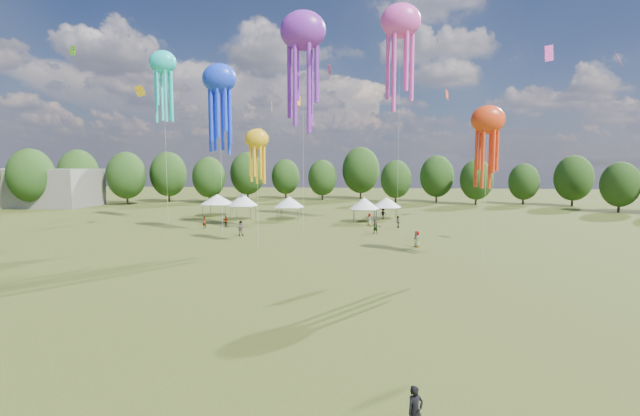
{
  "coord_description": "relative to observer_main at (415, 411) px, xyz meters",
  "views": [
    {
      "loc": [
        5.91,
        -17.11,
        9.25
      ],
      "look_at": [
        2.7,
        15.0,
        6.0
      ],
      "focal_mm": 25.09,
      "sensor_mm": 36.0,
      "label": 1
    }
  ],
  "objects": [
    {
      "name": "festival_tents",
      "position": [
        -14.29,
        58.3,
        2.12
      ],
      "size": [
        34.68,
        11.23,
        4.31
      ],
      "color": "#47474C",
      "rests_on": "ground"
    },
    {
      "name": "treeline",
      "position": [
        -11.56,
        64.98,
        5.68
      ],
      "size": [
        201.57,
        95.24,
        13.43
      ],
      "color": "#38281C",
      "rests_on": "ground"
    },
    {
      "name": "hangar",
      "position": [
        -79.7,
        74.46,
        3.13
      ],
      "size": [
        40.0,
        12.0,
        8.0
      ],
      "primitive_type": "cube",
      "color": "gray",
      "rests_on": "ground"
    },
    {
      "name": "observer_main",
      "position": [
        0.0,
        0.0,
        0.0
      ],
      "size": [
        0.76,
        0.69,
        1.73
      ],
      "primitive_type": "imported",
      "rotation": [
        0.0,
        0.0,
        0.56
      ],
      "color": "black",
      "rests_on": "ground"
    },
    {
      "name": "spectators_far",
      "position": [
        -2.47,
        48.21,
        0.01
      ],
      "size": [
        29.23,
        25.78,
        1.79
      ],
      "color": "gray",
      "rests_on": "ground"
    },
    {
      "name": "spectator_near",
      "position": [
        -17.48,
        40.39,
        0.1
      ],
      "size": [
        0.96,
        0.75,
        1.93
      ],
      "primitive_type": "imported",
      "rotation": [
        0.0,
        0.0,
        3.12
      ],
      "color": "gray",
      "rests_on": "ground"
    },
    {
      "name": "ground",
      "position": [
        -7.7,
        2.46,
        -0.87
      ],
      "size": [
        300.0,
        300.0,
        0.0
      ],
      "primitive_type": "plane",
      "color": "#384416",
      "rests_on": "ground"
    },
    {
      "name": "show_kites",
      "position": [
        -8.36,
        46.19,
        21.65
      ],
      "size": [
        45.31,
        29.0,
        32.51
      ],
      "color": "#1C3FFD",
      "rests_on": "ground"
    }
  ]
}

